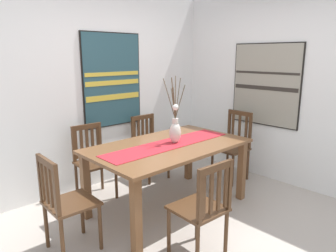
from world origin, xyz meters
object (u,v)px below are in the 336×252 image
object	(u,v)px
chair_0	(203,208)
chair_3	(65,202)
centerpiece_vase	(175,129)
dining_table	(169,153)
chair_2	(148,145)
chair_1	(233,145)
chair_4	(93,159)
painting_on_side_wall	(266,85)
painting_on_back_wall	(112,80)

from	to	relation	value
chair_0	chair_3	xyz separation A→B (m)	(-0.81, 0.92, 0.00)
centerpiece_vase	chair_3	bearing A→B (deg)	178.13
dining_table	chair_0	xyz separation A→B (m)	(-0.43, -0.88, -0.19)
dining_table	chair_2	bearing A→B (deg)	63.51
chair_0	chair_1	bearing A→B (deg)	27.52
chair_2	chair_3	world-z (taller)	chair_3
chair_0	chair_4	world-z (taller)	same
centerpiece_vase	chair_2	size ratio (longest dim) A/B	0.83
painting_on_side_wall	chair_1	bearing A→B (deg)	150.79
painting_on_back_wall	chair_2	bearing A→B (deg)	-37.30
centerpiece_vase	painting_on_back_wall	world-z (taller)	painting_on_back_wall
chair_1	chair_3	distance (m)	2.54
centerpiece_vase	painting_on_back_wall	distance (m)	1.30
chair_0	chair_2	bearing A→B (deg)	63.67
centerpiece_vase	chair_4	xyz separation A→B (m)	(-0.57, 0.89, -0.45)
chair_2	chair_4	size ratio (longest dim) A/B	0.99
centerpiece_vase	chair_3	world-z (taller)	centerpiece_vase
chair_1	chair_3	size ratio (longest dim) A/B	1.07
painting_on_side_wall	centerpiece_vase	bearing A→B (deg)	173.18
centerpiece_vase	chair_4	distance (m)	1.15
chair_4	chair_0	bearing A→B (deg)	-88.59
dining_table	chair_3	size ratio (longest dim) A/B	1.95
chair_1	chair_3	xyz separation A→B (m)	(-2.54, 0.01, -0.01)
painting_on_back_wall	chair_3	bearing A→B (deg)	-138.45
chair_0	chair_3	world-z (taller)	chair_3
chair_2	chair_3	xyz separation A→B (m)	(-1.70, -0.87, -0.00)
centerpiece_vase	painting_on_back_wall	bearing A→B (deg)	91.09
chair_0	painting_on_side_wall	bearing A→B (deg)	17.72
dining_table	chair_2	distance (m)	1.03
dining_table	chair_3	bearing A→B (deg)	178.56
chair_1	painting_on_back_wall	size ratio (longest dim) A/B	0.77
chair_4	painting_on_side_wall	world-z (taller)	painting_on_side_wall
centerpiece_vase	chair_2	distance (m)	1.09
chair_2	painting_on_side_wall	world-z (taller)	painting_on_side_wall
chair_0	painting_on_back_wall	distance (m)	2.34
centerpiece_vase	chair_1	distance (m)	1.29
chair_1	centerpiece_vase	bearing A→B (deg)	-178.57
chair_1	chair_4	size ratio (longest dim) A/B	1.07
chair_0	painting_on_side_wall	world-z (taller)	painting_on_side_wall
dining_table	centerpiece_vase	xyz separation A→B (m)	(0.09, -0.01, 0.27)
chair_1	painting_on_side_wall	distance (m)	0.97
chair_3	painting_on_side_wall	world-z (taller)	painting_on_side_wall
chair_2	dining_table	bearing A→B (deg)	-116.49
chair_0	centerpiece_vase	bearing A→B (deg)	58.97
chair_1	painting_on_side_wall	size ratio (longest dim) A/B	0.86
chair_0	painting_on_side_wall	distance (m)	2.40
chair_0	chair_4	xyz separation A→B (m)	(-0.04, 1.76, 0.01)
chair_3	chair_4	size ratio (longest dim) A/B	1.00
chair_0	chair_2	distance (m)	1.99
chair_1	painting_on_back_wall	distance (m)	1.94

